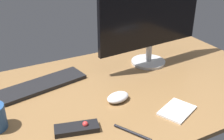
# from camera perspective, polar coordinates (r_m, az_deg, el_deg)

# --- Properties ---
(desk) EXTENTS (1.40, 0.84, 0.02)m
(desk) POSITION_cam_1_polar(r_m,az_deg,el_deg) (1.29, 3.83, -3.59)
(desk) COLOR olive
(desk) RESTS_ON ground
(monitor) EXTENTS (0.60, 0.18, 0.45)m
(monitor) POSITION_cam_1_polar(r_m,az_deg,el_deg) (1.42, 8.01, 10.66)
(monitor) COLOR #BDBDBD
(monitor) RESTS_ON desk
(keyboard) EXTENTS (0.41, 0.20, 0.02)m
(keyboard) POSITION_cam_1_polar(r_m,az_deg,el_deg) (1.31, -13.96, -2.91)
(keyboard) COLOR black
(keyboard) RESTS_ON desk
(computer_mouse) EXTENTS (0.11, 0.09, 0.03)m
(computer_mouse) POSITION_cam_1_polar(r_m,az_deg,el_deg) (1.16, 1.22, -5.59)
(computer_mouse) COLOR silver
(computer_mouse) RESTS_ON desk
(media_remote) EXTENTS (0.17, 0.10, 0.03)m
(media_remote) POSITION_cam_1_polar(r_m,az_deg,el_deg) (1.02, -7.15, -11.73)
(media_remote) COLOR black
(media_remote) RESTS_ON desk
(notepad) EXTENTS (0.17, 0.15, 0.01)m
(notepad) POSITION_cam_1_polar(r_m,az_deg,el_deg) (1.14, 13.15, -8.06)
(notepad) COLOR white
(notepad) RESTS_ON desk
(pen) EXTENTS (0.08, 0.14, 0.01)m
(pen) POSITION_cam_1_polar(r_m,az_deg,el_deg) (1.00, 4.20, -12.63)
(pen) COLOR black
(pen) RESTS_ON desk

